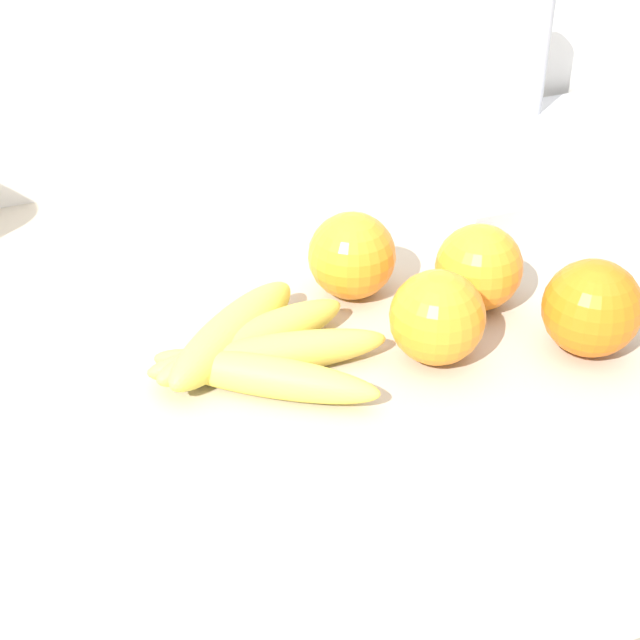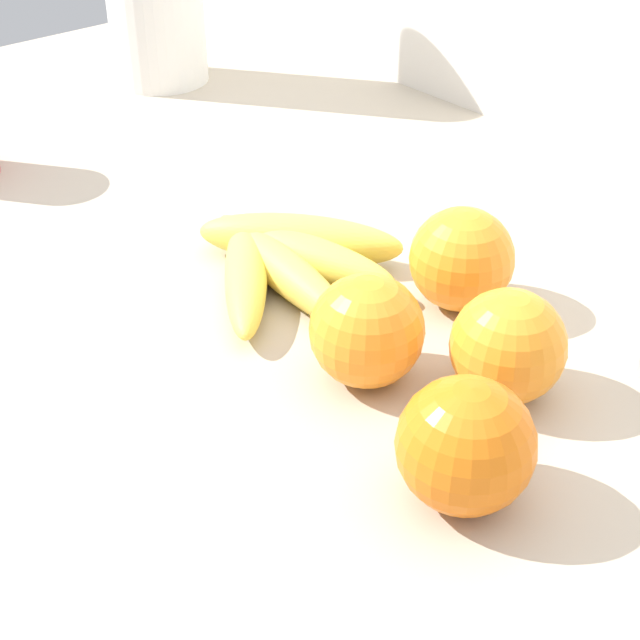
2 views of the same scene
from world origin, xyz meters
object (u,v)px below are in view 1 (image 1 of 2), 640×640
at_px(orange_right, 352,256).
at_px(orange_center, 437,317).
at_px(banana_bunch, 253,348).
at_px(sink_basin, 573,152).
at_px(orange_far_right, 592,308).
at_px(orange_front, 479,268).

height_order(orange_right, orange_center, orange_right).
relative_size(banana_bunch, orange_right, 2.55).
distance_m(orange_center, sink_basin, 0.43).
relative_size(orange_far_right, orange_center, 1.04).
height_order(orange_far_right, orange_center, orange_far_right).
xyz_separation_m(orange_right, sink_basin, (0.35, 0.16, -0.02)).
height_order(banana_bunch, orange_far_right, orange_far_right).
relative_size(orange_far_right, orange_right, 1.02).
height_order(orange_center, sink_basin, sink_basin).
relative_size(banana_bunch, sink_basin, 0.48).
xyz_separation_m(orange_front, orange_far_right, (0.05, -0.10, 0.00)).
bearing_deg(banana_bunch, orange_center, -17.32).
bearing_deg(orange_far_right, orange_right, 133.00).
bearing_deg(orange_right, orange_center, -79.09).
bearing_deg(orange_front, banana_bunch, -176.35).
xyz_separation_m(banana_bunch, orange_center, (0.14, -0.04, 0.02)).
bearing_deg(orange_right, orange_far_right, -47.00).
bearing_deg(banana_bunch, orange_right, 31.63).
xyz_separation_m(orange_far_right, orange_right, (-0.15, 0.16, -0.00)).
xyz_separation_m(banana_bunch, orange_front, (0.22, 0.01, 0.02)).
height_order(orange_far_right, orange_right, orange_far_right).
height_order(orange_front, sink_basin, sink_basin).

